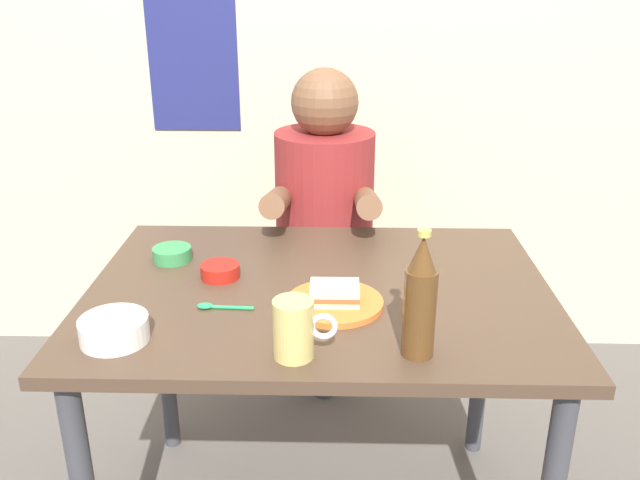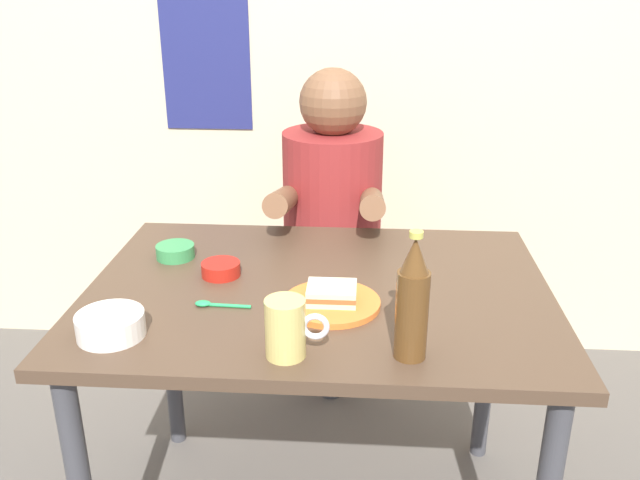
{
  "view_description": "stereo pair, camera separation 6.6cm",
  "coord_description": "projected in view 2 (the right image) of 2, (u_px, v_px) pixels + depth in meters",
  "views": [
    {
      "loc": [
        0.04,
        -1.44,
        1.44
      ],
      "look_at": [
        0.0,
        0.05,
        0.84
      ],
      "focal_mm": 37.6,
      "sensor_mm": 36.0,
      "label": 1
    },
    {
      "loc": [
        0.1,
        -1.44,
        1.44
      ],
      "look_at": [
        0.0,
        0.05,
        0.84
      ],
      "focal_mm": 37.6,
      "sensor_mm": 36.0,
      "label": 2
    }
  ],
  "objects": [
    {
      "name": "plate_orange",
      "position": [
        332.0,
        303.0,
        1.5
      ],
      "size": [
        0.22,
        0.22,
        0.01
      ],
      "primitive_type": "cylinder",
      "color": "orange",
      "rests_on": "dining_table"
    },
    {
      "name": "sambal_bowl_red",
      "position": [
        221.0,
        268.0,
        1.65
      ],
      "size": [
        0.1,
        0.1,
        0.03
      ],
      "color": "#B21E14",
      "rests_on": "dining_table"
    },
    {
      "name": "wall_back",
      "position": [
        339.0,
        14.0,
        2.36
      ],
      "size": [
        4.4,
        0.09,
        2.6
      ],
      "color": "beige",
      "rests_on": "ground"
    },
    {
      "name": "spoon",
      "position": [
        213.0,
        304.0,
        1.5
      ],
      "size": [
        0.13,
        0.02,
        0.01
      ],
      "color": "#26A559",
      "rests_on": "dining_table"
    },
    {
      "name": "dip_bowl_green",
      "position": [
        175.0,
        251.0,
        1.75
      ],
      "size": [
        0.1,
        0.1,
        0.03
      ],
      "color": "#388C4C",
      "rests_on": "dining_table"
    },
    {
      "name": "dining_table",
      "position": [
        319.0,
        321.0,
        1.63
      ],
      "size": [
        1.1,
        0.8,
        0.74
      ],
      "color": "#4C3828",
      "rests_on": "ground"
    },
    {
      "name": "stool",
      "position": [
        330.0,
        309.0,
        2.33
      ],
      "size": [
        0.34,
        0.34,
        0.45
      ],
      "color": "#4C4C51",
      "rests_on": "ground"
    },
    {
      "name": "beer_mug",
      "position": [
        287.0,
        328.0,
        1.29
      ],
      "size": [
        0.13,
        0.08,
        0.12
      ],
      "color": "#D1BC66",
      "rests_on": "dining_table"
    },
    {
      "name": "rice_bowl_white",
      "position": [
        110.0,
        324.0,
        1.37
      ],
      "size": [
        0.14,
        0.14,
        0.05
      ],
      "color": "silver",
      "rests_on": "dining_table"
    },
    {
      "name": "sandwich",
      "position": [
        332.0,
        293.0,
        1.49
      ],
      "size": [
        0.11,
        0.09,
        0.04
      ],
      "color": "beige",
      "rests_on": "plate_orange"
    },
    {
      "name": "beer_bottle",
      "position": [
        412.0,
        302.0,
        1.27
      ],
      "size": [
        0.06,
        0.06,
        0.26
      ],
      "color": "#593819",
      "rests_on": "dining_table"
    },
    {
      "name": "person_seated",
      "position": [
        331.0,
        196.0,
        2.16
      ],
      "size": [
        0.33,
        0.56,
        0.72
      ],
      "color": "maroon",
      "rests_on": "stool"
    }
  ]
}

